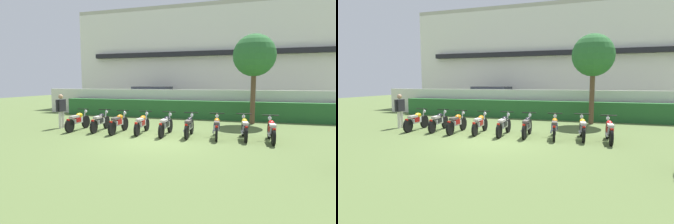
{
  "view_description": "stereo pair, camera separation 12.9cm",
  "coord_description": "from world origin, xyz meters",
  "views": [
    {
      "loc": [
        3.28,
        -9.34,
        2.21
      ],
      "look_at": [
        0.0,
        1.61,
        0.95
      ],
      "focal_mm": 28.82,
      "sensor_mm": 36.0,
      "label": 1
    },
    {
      "loc": [
        3.4,
        -9.3,
        2.21
      ],
      "look_at": [
        0.0,
        1.61,
        0.95
      ],
      "focal_mm": 28.82,
      "sensor_mm": 36.0,
      "label": 2
    }
  ],
  "objects": [
    {
      "name": "motorcycle_in_row_1",
      "position": [
        -3.15,
        1.39,
        0.45
      ],
      "size": [
        0.6,
        1.91,
        0.96
      ],
      "rotation": [
        0.0,
        0.0,
        1.66
      ],
      "color": "black",
      "rests_on": "ground"
    },
    {
      "name": "motorcycle_in_row_4",
      "position": [
        0.01,
        1.27,
        0.45
      ],
      "size": [
        0.6,
        1.9,
        0.96
      ],
      "rotation": [
        0.0,
        0.0,
        1.58
      ],
      "color": "black",
      "rests_on": "ground"
    },
    {
      "name": "compound_wall",
      "position": [
        0.0,
        7.5,
        0.87
      ],
      "size": [
        21.53,
        0.3,
        1.74
      ],
      "primitive_type": "cube",
      "color": "silver",
      "rests_on": "ground"
    },
    {
      "name": "inspector_person",
      "position": [
        -5.37,
        1.56,
        0.96
      ],
      "size": [
        0.22,
        0.66,
        1.64
      ],
      "color": "silver",
      "rests_on": "ground"
    },
    {
      "name": "motorcycle_in_row_0",
      "position": [
        -4.22,
        1.23,
        0.45
      ],
      "size": [
        0.6,
        1.92,
        0.96
      ],
      "rotation": [
        0.0,
        0.0,
        1.61
      ],
      "color": "black",
      "rests_on": "ground"
    },
    {
      "name": "motorcycle_in_row_3",
      "position": [
        -1.1,
        1.37,
        0.44
      ],
      "size": [
        0.6,
        1.9,
        0.94
      ],
      "rotation": [
        0.0,
        0.0,
        1.63
      ],
      "color": "black",
      "rests_on": "ground"
    },
    {
      "name": "motorcycle_in_row_6",
      "position": [
        2.1,
        1.34,
        0.44
      ],
      "size": [
        0.6,
        1.92,
        0.95
      ],
      "rotation": [
        0.0,
        0.0,
        1.68
      ],
      "color": "black",
      "rests_on": "ground"
    },
    {
      "name": "tree_near_inspector",
      "position": [
        3.5,
        5.64,
        3.58
      ],
      "size": [
        2.2,
        2.2,
        4.71
      ],
      "color": "brown",
      "rests_on": "ground"
    },
    {
      "name": "parked_car",
      "position": [
        -3.53,
        9.79,
        0.94
      ],
      "size": [
        4.6,
        2.3,
        1.89
      ],
      "rotation": [
        0.0,
        0.0,
        -0.06
      ],
      "color": "silver",
      "rests_on": "ground"
    },
    {
      "name": "ground",
      "position": [
        0.0,
        0.0,
        0.0
      ],
      "size": [
        60.0,
        60.0,
        0.0
      ],
      "primitive_type": "plane",
      "color": "#566B38"
    },
    {
      "name": "building",
      "position": [
        0.0,
        15.05,
        4.19
      ],
      "size": [
        22.66,
        6.5,
        8.37
      ],
      "color": "white",
      "rests_on": "ground"
    },
    {
      "name": "motorcycle_in_row_8",
      "position": [
        4.13,
        1.21,
        0.45
      ],
      "size": [
        0.6,
        1.84,
        0.96
      ],
      "rotation": [
        0.0,
        0.0,
        1.62
      ],
      "color": "black",
      "rests_on": "ground"
    },
    {
      "name": "motorcycle_in_row_7",
      "position": [
        3.17,
        1.4,
        0.45
      ],
      "size": [
        0.6,
        1.84,
        0.96
      ],
      "rotation": [
        0.0,
        0.0,
        1.67
      ],
      "color": "black",
      "rests_on": "ground"
    },
    {
      "name": "motorcycle_in_row_5",
      "position": [
        1.0,
        1.28,
        0.45
      ],
      "size": [
        0.6,
        1.81,
        0.96
      ],
      "rotation": [
        0.0,
        0.0,
        1.61
      ],
      "color": "black",
      "rests_on": "ground"
    },
    {
      "name": "hedge_row",
      "position": [
        0.0,
        6.8,
        0.55
      ],
      "size": [
        17.22,
        0.7,
        1.09
      ],
      "primitive_type": "cube",
      "color": "#28602D",
      "rests_on": "ground"
    },
    {
      "name": "motorcycle_in_row_2",
      "position": [
        -2.14,
        1.21,
        0.45
      ],
      "size": [
        0.6,
        1.87,
        0.96
      ],
      "rotation": [
        0.0,
        0.0,
        1.59
      ],
      "color": "black",
      "rests_on": "ground"
    }
  ]
}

